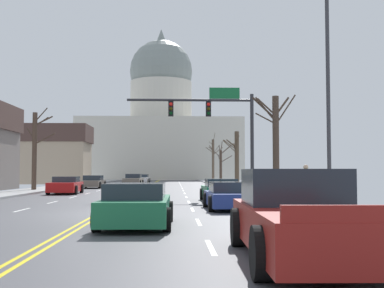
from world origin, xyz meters
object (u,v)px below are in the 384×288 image
object	(u,v)px
street_lamp_right	(319,70)
sedan_near_02	(136,206)
sedan_oncoming_00	(66,186)
sedan_oncoming_02	(133,180)
pickup_truck_near_03	(301,219)
sedan_oncoming_03	(142,179)
signal_gantry	(217,118)
sedan_near_01	(229,196)
sedan_oncoming_01	(93,182)
pedestrian_00	(306,182)
bicycle_parked	(346,204)
sedan_near_00	(220,191)

from	to	relation	value
street_lamp_right	sedan_near_02	xyz separation A→B (m)	(-6.23, -2.97, -4.59)
sedan_oncoming_00	sedan_oncoming_02	world-z (taller)	sedan_oncoming_02
pickup_truck_near_03	sedan_oncoming_03	bearing A→B (deg)	96.30
signal_gantry	sedan_near_01	distance (m)	10.99
sedan_oncoming_01	pickup_truck_near_03	bearing A→B (deg)	-75.60
signal_gantry	pickup_truck_near_03	size ratio (longest dim) A/B	1.38
pedestrian_00	street_lamp_right	bearing A→B (deg)	-98.87
sedan_oncoming_01	bicycle_parked	distance (m)	34.45
street_lamp_right	sedan_oncoming_03	size ratio (longest dim) A/B	1.84
sedan_oncoming_01	sedan_oncoming_03	world-z (taller)	sedan_oncoming_01
sedan_near_01	sedan_oncoming_03	distance (m)	50.33
sedan_near_00	sedan_near_01	distance (m)	5.64
signal_gantry	sedan_oncoming_03	size ratio (longest dim) A/B	1.70
signal_gantry	bicycle_parked	distance (m)	15.38
sedan_oncoming_02	sedan_oncoming_03	bearing A→B (deg)	89.32
street_lamp_right	pedestrian_00	world-z (taller)	street_lamp_right
pickup_truck_near_03	sedan_oncoming_02	distance (m)	49.07
sedan_near_01	pedestrian_00	xyz separation A→B (m)	(3.59, 1.29, 0.57)
bicycle_parked	sedan_near_00	bearing A→B (deg)	108.28
street_lamp_right	sedan_oncoming_03	bearing A→B (deg)	100.26
sedan_oncoming_02	sedan_near_01	bearing A→B (deg)	-79.23
signal_gantry	street_lamp_right	bearing A→B (deg)	-79.53
signal_gantry	bicycle_parked	xyz separation A→B (m)	(3.10, -14.41, -4.40)
sedan_near_00	sedan_near_02	distance (m)	12.60
street_lamp_right	pedestrian_00	xyz separation A→B (m)	(0.75, 4.78, -4.07)
signal_gantry	sedan_oncoming_00	size ratio (longest dim) A/B	1.76
pickup_truck_near_03	pedestrian_00	size ratio (longest dim) A/B	3.27
pickup_truck_near_03	sedan_oncoming_01	bearing A→B (deg)	104.40
sedan_oncoming_00	sedan_near_00	bearing A→B (deg)	-43.07
pickup_truck_near_03	sedan_near_00	bearing A→B (deg)	89.54
sedan_near_00	sedan_oncoming_01	distance (m)	24.02
sedan_oncoming_00	sedan_oncoming_01	distance (m)	12.24
sedan_near_01	sedan_near_02	size ratio (longest dim) A/B	0.96
sedan_oncoming_03	bicycle_parked	bearing A→B (deg)	-79.29
street_lamp_right	pedestrian_00	bearing A→B (deg)	81.13
sedan_near_01	pickup_truck_near_03	distance (m)	11.89
sedan_near_02	sedan_oncoming_00	size ratio (longest dim) A/B	1.00
street_lamp_right	sedan_oncoming_02	xyz separation A→B (m)	(-9.82, 40.17, -4.57)
signal_gantry	street_lamp_right	size ratio (longest dim) A/B	0.93
street_lamp_right	sedan_oncoming_03	world-z (taller)	street_lamp_right
sedan_oncoming_00	sedan_oncoming_03	world-z (taller)	sedan_oncoming_00
sedan_near_01	pickup_truck_near_03	world-z (taller)	pickup_truck_near_03
street_lamp_right	pickup_truck_near_03	world-z (taller)	street_lamp_right
pickup_truck_near_03	sedan_oncoming_03	world-z (taller)	pickup_truck_near_03
sedan_oncoming_00	pedestrian_00	bearing A→B (deg)	-45.48
sedan_oncoming_00	pedestrian_00	size ratio (longest dim) A/B	2.57
sedan_near_02	pickup_truck_near_03	size ratio (longest dim) A/B	0.79
sedan_oncoming_00	street_lamp_right	bearing A→B (deg)	-55.36
bicycle_parked	sedan_near_01	bearing A→B (deg)	128.48
sedan_near_01	pedestrian_00	size ratio (longest dim) A/B	2.46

